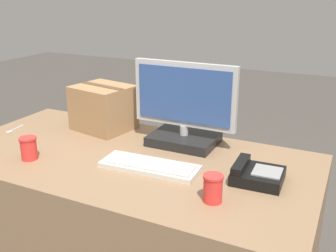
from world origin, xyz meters
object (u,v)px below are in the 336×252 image
(keyboard, at_px, (150,166))
(spoon, at_px, (12,130))
(paper_cup_right, at_px, (213,188))
(cardboard_box, at_px, (103,108))
(paper_cup_left, at_px, (29,148))
(monitor, at_px, (184,114))
(desk_phone, at_px, (256,174))

(keyboard, bearing_deg, spoon, 171.14)
(paper_cup_right, xyz_separation_m, cardboard_box, (-0.85, 0.51, 0.07))
(keyboard, height_order, paper_cup_left, paper_cup_left)
(monitor, xyz_separation_m, keyboard, (-0.02, -0.34, -0.15))
(paper_cup_left, bearing_deg, spoon, 146.33)
(paper_cup_left, bearing_deg, cardboard_box, 82.13)
(paper_cup_right, bearing_deg, spoon, 169.20)
(cardboard_box, bearing_deg, desk_phone, -15.63)
(paper_cup_left, distance_m, spoon, 0.47)
(keyboard, bearing_deg, monitor, 84.28)
(keyboard, relative_size, cardboard_box, 1.31)
(keyboard, bearing_deg, desk_phone, 8.21)
(paper_cup_left, bearing_deg, desk_phone, 13.63)
(keyboard, relative_size, paper_cup_left, 4.16)
(desk_phone, xyz_separation_m, cardboard_box, (-0.95, 0.27, 0.10))
(monitor, relative_size, desk_phone, 2.56)
(monitor, bearing_deg, paper_cup_right, -55.66)
(paper_cup_right, height_order, spoon, paper_cup_right)
(paper_cup_left, height_order, paper_cup_right, same)
(spoon, xyz_separation_m, cardboard_box, (0.46, 0.26, 0.12))
(desk_phone, relative_size, cardboard_box, 0.61)
(keyboard, xyz_separation_m, desk_phone, (0.46, 0.09, 0.02))
(desk_phone, height_order, paper_cup_left, paper_cup_left)
(paper_cup_left, bearing_deg, monitor, 40.85)
(monitor, distance_m, paper_cup_left, 0.77)
(desk_phone, distance_m, spoon, 1.41)
(paper_cup_left, distance_m, cardboard_box, 0.52)
(keyboard, bearing_deg, cardboard_box, 141.08)
(keyboard, xyz_separation_m, cardboard_box, (-0.49, 0.36, 0.11))
(paper_cup_left, distance_m, paper_cup_right, 0.92)
(paper_cup_right, relative_size, spoon, 0.78)
(monitor, bearing_deg, spoon, -165.74)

